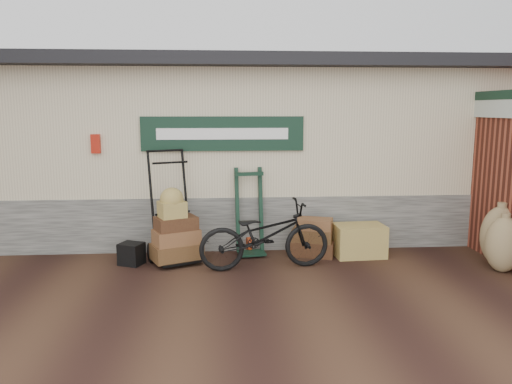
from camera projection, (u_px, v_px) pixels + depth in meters
ground at (245, 269)px, 7.37m from camera, size 80.00×80.00×0.00m
station_building at (237, 146)px, 9.79m from camera, size 14.40×4.10×3.20m
brick_outbuilding at (511, 169)px, 8.66m from camera, size 1.71×4.51×2.62m
porter_trolley at (171, 205)px, 7.66m from camera, size 1.07×0.96×1.76m
green_barrow at (250, 212)px, 8.06m from camera, size 0.56×0.50×1.40m
suitcase_stack at (312, 237)px, 8.05m from camera, size 0.79×0.63×0.61m
wicker_hamper at (359, 240)px, 8.00m from camera, size 0.82×0.56×0.51m
black_trunk at (131, 254)px, 7.58m from camera, size 0.42×0.40×0.33m
bicycle at (265, 232)px, 7.32m from camera, size 0.89×2.00×1.13m
burlap_sack_left at (500, 236)px, 7.51m from camera, size 0.65×0.58×0.91m
burlap_sack_right at (504, 244)px, 7.20m from camera, size 0.63×0.59×0.82m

